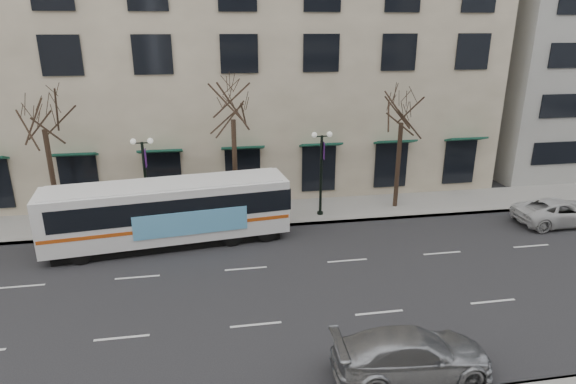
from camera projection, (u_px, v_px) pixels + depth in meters
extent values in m
plane|color=black|center=(250.00, 294.00, 20.77)|extent=(160.00, 160.00, 0.00)
cube|color=gray|center=(317.00, 210.00, 29.90)|extent=(80.00, 4.00, 0.15)
cube|color=tan|center=(194.00, 11.00, 36.07)|extent=(40.00, 20.00, 24.00)
cylinder|color=black|center=(53.00, 181.00, 26.46)|extent=(0.28, 0.28, 5.74)
cylinder|color=black|center=(235.00, 170.00, 27.98)|extent=(0.28, 0.28, 5.95)
cylinder|color=black|center=(398.00, 167.00, 29.63)|extent=(0.28, 0.28, 5.46)
cylinder|color=black|center=(146.00, 186.00, 26.80)|extent=(0.16, 0.16, 5.00)
cylinder|color=black|center=(150.00, 225.00, 27.57)|extent=(0.36, 0.36, 0.30)
cube|color=black|center=(142.00, 143.00, 26.00)|extent=(0.90, 0.06, 0.06)
sphere|color=silver|center=(133.00, 141.00, 25.89)|extent=(0.32, 0.32, 0.32)
sphere|color=silver|center=(150.00, 141.00, 26.03)|extent=(0.32, 0.32, 0.32)
cube|color=#441A62|center=(146.00, 158.00, 26.29)|extent=(0.04, 0.45, 1.00)
cylinder|color=black|center=(321.00, 177.00, 28.36)|extent=(0.16, 0.16, 5.00)
cylinder|color=black|center=(320.00, 214.00, 29.14)|extent=(0.36, 0.36, 0.30)
cube|color=black|center=(322.00, 136.00, 27.56)|extent=(0.90, 0.06, 0.06)
sphere|color=silver|center=(314.00, 135.00, 27.45)|extent=(0.32, 0.32, 0.32)
sphere|color=silver|center=(330.00, 134.00, 27.60)|extent=(0.32, 0.32, 0.32)
cube|color=#441A62|center=(324.00, 151.00, 27.86)|extent=(0.04, 0.45, 1.00)
cube|color=white|center=(168.00, 210.00, 24.97)|extent=(12.61, 4.12, 2.84)
cube|color=black|center=(171.00, 238.00, 25.50)|extent=(11.59, 3.68, 0.46)
cube|color=black|center=(174.00, 202.00, 24.91)|extent=(12.12, 4.10, 1.13)
cube|color=#C84E12|center=(169.00, 219.00, 25.13)|extent=(12.49, 4.13, 0.19)
cube|color=#63B9F0|center=(191.00, 223.00, 24.10)|extent=(5.64, 0.73, 1.24)
cube|color=white|center=(166.00, 184.00, 24.50)|extent=(11.96, 3.78, 0.08)
cylinder|color=black|center=(80.00, 254.00, 23.20)|extent=(1.06, 0.41, 1.03)
cylinder|color=black|center=(85.00, 235.00, 25.35)|extent=(1.06, 0.41, 1.03)
cylinder|color=black|center=(232.00, 236.00, 25.16)|extent=(1.06, 0.41, 1.03)
cylinder|color=black|center=(225.00, 220.00, 27.32)|extent=(1.06, 0.41, 1.03)
cylinder|color=black|center=(267.00, 232.00, 25.66)|extent=(1.06, 0.41, 1.03)
cylinder|color=black|center=(257.00, 216.00, 27.81)|extent=(1.06, 0.41, 1.03)
imported|color=#94969B|center=(412.00, 354.00, 15.78)|extent=(5.38, 2.37, 1.54)
imported|color=silver|center=(560.00, 212.00, 27.88)|extent=(5.29, 2.46, 1.47)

